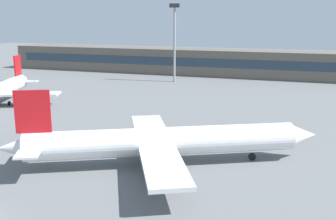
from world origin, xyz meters
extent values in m
plane|color=slate|center=(0.00, 40.00, 0.00)|extent=(400.00, 400.00, 0.00)
cube|color=#5B564C|center=(0.00, 108.86, 4.50)|extent=(156.65, 12.00, 9.00)
cube|color=#263847|center=(0.00, 102.81, 4.95)|extent=(148.81, 0.16, 2.80)
cylinder|color=white|center=(12.57, 20.58, 3.34)|extent=(34.18, 20.08, 3.85)
cone|color=white|center=(30.32, 29.70, 3.34)|extent=(5.43, 5.19, 3.66)
cone|color=white|center=(-5.01, 11.55, 3.34)|extent=(4.65, 4.15, 2.69)
cube|color=red|center=(-2.29, 12.94, 8.05)|extent=(4.13, 2.36, 5.57)
cube|color=silver|center=(-2.56, 12.81, 3.54)|extent=(7.15, 10.30, 0.24)
cube|color=silver|center=(11.66, 20.12, 3.04)|extent=(18.20, 29.24, 0.51)
cylinder|color=gray|center=(14.44, 14.71, 1.61)|extent=(3.81, 3.28, 2.02)
cylinder|color=gray|center=(8.89, 25.52, 1.61)|extent=(3.81, 3.28, 2.02)
cylinder|color=black|center=(23.91, 26.41, 0.51)|extent=(1.09, 0.82, 1.01)
cylinder|color=black|center=(11.97, 17.31, 0.51)|extent=(1.09, 0.82, 1.01)
cylinder|color=black|center=(9.56, 22.00, 0.51)|extent=(1.09, 0.82, 1.01)
cone|color=silver|center=(-41.86, 59.83, 3.16)|extent=(3.61, 4.28, 2.54)
cube|color=red|center=(-40.90, 57.11, 7.61)|extent=(1.73, 4.08, 5.26)
cube|color=silver|center=(-40.99, 57.38, 3.35)|extent=(9.91, 5.72, 0.23)
cylinder|color=gray|center=(-30.54, 45.04, 1.52)|extent=(2.82, 3.52, 1.91)
cylinder|color=black|center=(-33.93, 44.86, 0.48)|extent=(0.68, 1.03, 0.96)
cylinder|color=gray|center=(-8.67, 90.39, 11.40)|extent=(0.70, 0.70, 22.80)
cube|color=#333338|center=(-8.67, 90.39, 23.40)|extent=(3.20, 0.80, 1.20)
camera|label=1|loc=(29.99, -27.77, 19.64)|focal=42.39mm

